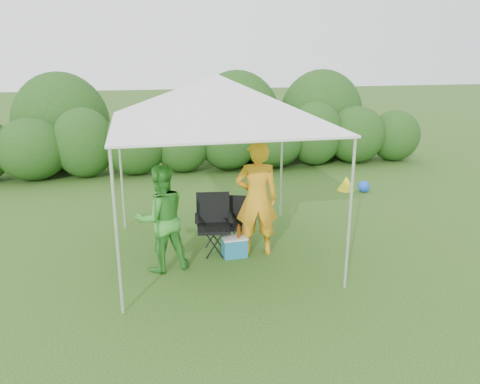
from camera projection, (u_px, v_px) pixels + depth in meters
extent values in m
plane|color=#365D1D|center=(225.00, 267.00, 7.12)|extent=(70.00, 70.00, 0.00)
ellipsoid|color=#244E18|center=(32.00, 149.00, 11.70)|extent=(1.80, 1.53, 1.57)
cylinder|color=#382616|center=(35.00, 174.00, 11.88)|extent=(0.12, 0.12, 0.30)
ellipsoid|color=#244E18|center=(84.00, 143.00, 11.93)|extent=(1.58, 1.34, 1.80)
cylinder|color=#382616|center=(86.00, 171.00, 12.15)|extent=(0.12, 0.12, 0.30)
ellipsoid|color=#244E18|center=(134.00, 144.00, 12.22)|extent=(1.72, 1.47, 1.65)
cylinder|color=#382616|center=(136.00, 169.00, 12.41)|extent=(0.12, 0.12, 0.30)
ellipsoid|color=#244E18|center=(182.00, 145.00, 12.50)|extent=(1.50, 1.28, 1.50)
cylinder|color=#382616|center=(183.00, 166.00, 12.68)|extent=(0.12, 0.12, 0.30)
ellipsoid|color=#244E18|center=(228.00, 139.00, 12.73)|extent=(1.65, 1.40, 1.73)
cylinder|color=#382616|center=(229.00, 164.00, 12.94)|extent=(0.12, 0.12, 0.30)
ellipsoid|color=#244E18|center=(273.00, 139.00, 13.02)|extent=(1.80, 1.53, 1.57)
cylinder|color=#382616|center=(272.00, 162.00, 13.21)|extent=(0.12, 0.12, 0.30)
ellipsoid|color=#244E18|center=(315.00, 134.00, 13.25)|extent=(1.57, 1.34, 1.80)
cylinder|color=#382616|center=(314.00, 160.00, 13.47)|extent=(0.12, 0.12, 0.30)
ellipsoid|color=#244E18|center=(356.00, 135.00, 13.54)|extent=(1.72, 1.47, 1.65)
cylinder|color=#382616|center=(354.00, 158.00, 13.73)|extent=(0.12, 0.12, 0.30)
ellipsoid|color=#244E18|center=(395.00, 136.00, 13.82)|extent=(1.50, 1.28, 1.50)
cylinder|color=#382616|center=(393.00, 155.00, 14.00)|extent=(0.12, 0.12, 0.30)
cylinder|color=silver|center=(117.00, 235.00, 5.56)|extent=(0.04, 0.04, 2.10)
cylinder|color=silver|center=(350.00, 216.00, 6.19)|extent=(0.04, 0.04, 2.10)
cylinder|color=silver|center=(121.00, 173.00, 8.36)|extent=(0.04, 0.04, 2.10)
cylinder|color=silver|center=(281.00, 165.00, 9.00)|extent=(0.04, 0.04, 2.10)
cube|color=white|center=(218.00, 123.00, 6.97)|extent=(3.10, 3.10, 0.03)
pyramid|color=white|center=(217.00, 98.00, 6.87)|extent=(3.10, 3.10, 0.70)
cube|color=black|center=(241.00, 226.00, 7.75)|extent=(0.57, 0.54, 0.04)
cube|color=black|center=(242.00, 208.00, 7.86)|extent=(0.47, 0.27, 0.43)
cube|color=black|center=(227.00, 217.00, 7.73)|extent=(0.17, 0.38, 0.03)
cube|color=black|center=(255.00, 218.00, 7.68)|extent=(0.17, 0.38, 0.03)
cylinder|color=black|center=(228.00, 240.00, 7.64)|extent=(0.02, 0.02, 0.37)
cylinder|color=black|center=(251.00, 241.00, 7.60)|extent=(0.02, 0.02, 0.37)
cylinder|color=black|center=(231.00, 232.00, 8.00)|extent=(0.02, 0.02, 0.37)
cylinder|color=black|center=(253.00, 233.00, 7.96)|extent=(0.02, 0.02, 0.37)
cube|color=black|center=(214.00, 228.00, 7.50)|extent=(0.58, 0.55, 0.05)
cube|color=black|center=(213.00, 207.00, 7.63)|extent=(0.54, 0.21, 0.50)
cube|color=black|center=(197.00, 218.00, 7.42)|extent=(0.11, 0.44, 0.03)
cube|color=black|center=(231.00, 217.00, 7.47)|extent=(0.11, 0.44, 0.03)
cylinder|color=black|center=(200.00, 246.00, 7.33)|extent=(0.02, 0.02, 0.42)
cylinder|color=black|center=(229.00, 245.00, 7.37)|extent=(0.02, 0.02, 0.42)
cylinder|color=black|center=(200.00, 236.00, 7.75)|extent=(0.02, 0.02, 0.42)
cylinder|color=black|center=(227.00, 235.00, 7.79)|extent=(0.02, 0.02, 0.42)
imported|color=#FDA01C|center=(257.00, 198.00, 7.34)|extent=(0.74, 0.54, 1.85)
imported|color=green|center=(161.00, 218.00, 6.83)|extent=(0.90, 0.78, 1.61)
cube|color=teal|center=(234.00, 247.00, 7.45)|extent=(0.38, 0.28, 0.30)
cube|color=silver|center=(234.00, 238.00, 7.40)|extent=(0.40, 0.30, 0.03)
cylinder|color=#592D0C|center=(239.00, 231.00, 7.34)|extent=(0.06, 0.06, 0.23)
cone|color=yellow|center=(346.00, 183.00, 10.98)|extent=(0.41, 0.41, 0.34)
sphere|color=blue|center=(364.00, 186.00, 10.85)|extent=(0.27, 0.27, 0.27)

